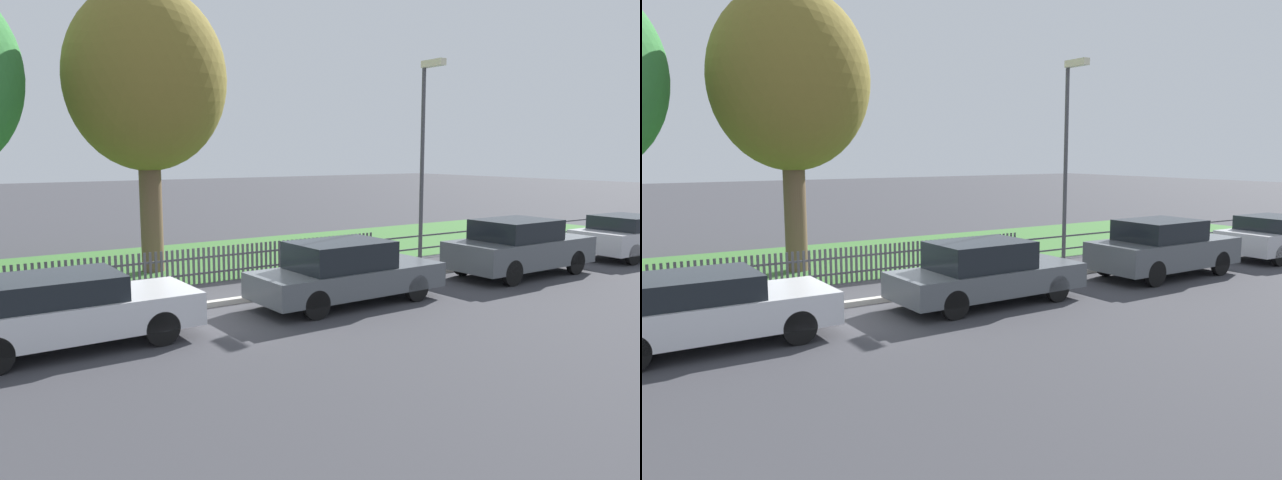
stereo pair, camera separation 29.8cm
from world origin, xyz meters
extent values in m
plane|color=#38383D|center=(0.00, 0.00, 0.00)|extent=(120.00, 120.00, 0.00)
cube|color=#B2ADA3|center=(0.00, 0.10, 0.06)|extent=(38.27, 0.20, 0.12)
cube|color=#3D7033|center=(0.00, 5.81, 0.01)|extent=(38.27, 6.76, 0.01)
cube|color=#4C4C51|center=(0.00, 2.46, 0.26)|extent=(38.27, 0.03, 0.05)
cube|color=#4C4C51|center=(0.00, 2.46, 0.66)|extent=(38.27, 0.03, 0.05)
cube|color=#4C4C51|center=(-4.44, 2.43, 0.46)|extent=(0.06, 0.03, 0.92)
cube|color=#4C4C51|center=(-4.30, 2.43, 0.46)|extent=(0.06, 0.03, 0.92)
cube|color=#4C4C51|center=(-4.17, 2.43, 0.46)|extent=(0.06, 0.03, 0.92)
cube|color=#4C4C51|center=(-4.03, 2.43, 0.46)|extent=(0.06, 0.03, 0.92)
cube|color=#4C4C51|center=(-3.89, 2.43, 0.46)|extent=(0.06, 0.03, 0.92)
cube|color=#4C4C51|center=(-3.76, 2.43, 0.46)|extent=(0.06, 0.03, 0.92)
cube|color=#4C4C51|center=(-3.62, 2.43, 0.46)|extent=(0.06, 0.03, 0.92)
cube|color=#4C4C51|center=(-3.48, 2.43, 0.46)|extent=(0.06, 0.03, 0.92)
cube|color=#4C4C51|center=(-3.35, 2.43, 0.46)|extent=(0.06, 0.03, 0.92)
cube|color=#4C4C51|center=(-3.21, 2.43, 0.46)|extent=(0.06, 0.03, 0.92)
cube|color=#4C4C51|center=(-3.07, 2.43, 0.46)|extent=(0.06, 0.03, 0.92)
cube|color=#4C4C51|center=(-2.94, 2.43, 0.46)|extent=(0.06, 0.03, 0.92)
cube|color=#4C4C51|center=(-2.80, 2.43, 0.46)|extent=(0.06, 0.03, 0.92)
cube|color=#4C4C51|center=(-2.66, 2.43, 0.46)|extent=(0.06, 0.03, 0.92)
cube|color=#4C4C51|center=(-2.53, 2.43, 0.46)|extent=(0.06, 0.03, 0.92)
cube|color=#4C4C51|center=(-2.39, 2.43, 0.46)|extent=(0.06, 0.03, 0.92)
cube|color=#4C4C51|center=(-2.25, 2.43, 0.46)|extent=(0.06, 0.03, 0.92)
cube|color=#4C4C51|center=(-2.12, 2.43, 0.46)|extent=(0.06, 0.03, 0.92)
cube|color=#4C4C51|center=(-1.98, 2.43, 0.46)|extent=(0.06, 0.03, 0.92)
cube|color=#4C4C51|center=(-1.84, 2.43, 0.46)|extent=(0.06, 0.03, 0.92)
cube|color=#4C4C51|center=(-1.71, 2.43, 0.46)|extent=(0.06, 0.03, 0.92)
cube|color=#4C4C51|center=(-1.57, 2.43, 0.46)|extent=(0.06, 0.03, 0.92)
cube|color=#4C4C51|center=(-1.43, 2.43, 0.46)|extent=(0.06, 0.03, 0.92)
cube|color=#4C4C51|center=(-1.30, 2.43, 0.46)|extent=(0.06, 0.03, 0.92)
cube|color=#4C4C51|center=(-1.16, 2.43, 0.46)|extent=(0.06, 0.03, 0.92)
cube|color=#4C4C51|center=(-1.02, 2.43, 0.46)|extent=(0.06, 0.03, 0.92)
cube|color=#4C4C51|center=(-0.89, 2.43, 0.46)|extent=(0.06, 0.03, 0.92)
cube|color=#4C4C51|center=(-0.75, 2.43, 0.46)|extent=(0.06, 0.03, 0.92)
cube|color=#4C4C51|center=(-0.61, 2.43, 0.46)|extent=(0.06, 0.03, 0.92)
cube|color=#4C4C51|center=(-0.48, 2.43, 0.46)|extent=(0.06, 0.03, 0.92)
cube|color=#4C4C51|center=(-0.34, 2.43, 0.46)|extent=(0.06, 0.03, 0.92)
cube|color=#4C4C51|center=(-0.20, 2.43, 0.46)|extent=(0.06, 0.03, 0.92)
cube|color=#4C4C51|center=(-0.07, 2.43, 0.46)|extent=(0.06, 0.03, 0.92)
cube|color=#4C4C51|center=(0.07, 2.43, 0.46)|extent=(0.06, 0.03, 0.92)
cube|color=#4C4C51|center=(0.20, 2.43, 0.46)|extent=(0.06, 0.03, 0.92)
cube|color=#4C4C51|center=(0.34, 2.43, 0.46)|extent=(0.06, 0.03, 0.92)
cube|color=#4C4C51|center=(0.48, 2.43, 0.46)|extent=(0.06, 0.03, 0.92)
cube|color=#4C4C51|center=(0.61, 2.43, 0.46)|extent=(0.06, 0.03, 0.92)
cube|color=#4C4C51|center=(0.75, 2.43, 0.46)|extent=(0.06, 0.03, 0.92)
cube|color=#4C4C51|center=(0.89, 2.43, 0.46)|extent=(0.06, 0.03, 0.92)
cube|color=#4C4C51|center=(1.02, 2.43, 0.46)|extent=(0.06, 0.03, 0.92)
cube|color=#4C4C51|center=(1.16, 2.43, 0.46)|extent=(0.06, 0.03, 0.92)
cube|color=#4C4C51|center=(1.30, 2.43, 0.46)|extent=(0.06, 0.03, 0.92)
cube|color=#4C4C51|center=(1.43, 2.43, 0.46)|extent=(0.06, 0.03, 0.92)
cube|color=#4C4C51|center=(1.57, 2.43, 0.46)|extent=(0.06, 0.03, 0.92)
cube|color=#4C4C51|center=(1.71, 2.43, 0.46)|extent=(0.06, 0.03, 0.92)
cube|color=#4C4C51|center=(1.84, 2.43, 0.46)|extent=(0.06, 0.03, 0.92)
cube|color=#4C4C51|center=(1.98, 2.43, 0.46)|extent=(0.06, 0.03, 0.92)
cube|color=#4C4C51|center=(2.12, 2.43, 0.46)|extent=(0.06, 0.03, 0.92)
cube|color=#4C4C51|center=(2.25, 2.43, 0.46)|extent=(0.06, 0.03, 0.92)
cube|color=#4C4C51|center=(2.39, 2.43, 0.46)|extent=(0.06, 0.03, 0.92)
cube|color=#4C4C51|center=(2.53, 2.43, 0.46)|extent=(0.06, 0.03, 0.92)
cube|color=#4C4C51|center=(2.66, 2.43, 0.46)|extent=(0.06, 0.03, 0.92)
cube|color=#4C4C51|center=(2.80, 2.43, 0.46)|extent=(0.06, 0.03, 0.92)
cube|color=#4C4C51|center=(2.94, 2.43, 0.46)|extent=(0.06, 0.03, 0.92)
cube|color=#4C4C51|center=(3.07, 2.43, 0.46)|extent=(0.06, 0.03, 0.92)
cube|color=#4C4C51|center=(3.21, 2.43, 0.46)|extent=(0.06, 0.03, 0.92)
cube|color=#4C4C51|center=(3.35, 2.43, 0.46)|extent=(0.06, 0.03, 0.92)
cube|color=#4C4C51|center=(3.48, 2.43, 0.46)|extent=(0.06, 0.03, 0.92)
cube|color=#4C4C51|center=(3.62, 2.43, 0.46)|extent=(0.06, 0.03, 0.92)
cube|color=#4C4C51|center=(3.76, 2.43, 0.46)|extent=(0.06, 0.03, 0.92)
cube|color=#4C4C51|center=(3.89, 2.43, 0.46)|extent=(0.06, 0.03, 0.92)
cube|color=#4C4C51|center=(4.03, 2.43, 0.46)|extent=(0.06, 0.03, 0.92)
cube|color=#4C4C51|center=(4.17, 2.43, 0.46)|extent=(0.06, 0.03, 0.92)
cube|color=#4C4C51|center=(4.30, 2.43, 0.46)|extent=(0.06, 0.03, 0.92)
cube|color=#4C4C51|center=(4.44, 2.43, 0.46)|extent=(0.06, 0.03, 0.92)
cube|color=#4C4C51|center=(4.58, 2.43, 0.46)|extent=(0.06, 0.03, 0.92)
cube|color=#4C4C51|center=(4.71, 2.43, 0.46)|extent=(0.06, 0.03, 0.92)
cube|color=#4C4C51|center=(4.85, 2.43, 0.46)|extent=(0.06, 0.03, 0.92)
cube|color=#4C4C51|center=(4.99, 2.43, 0.46)|extent=(0.06, 0.03, 0.92)
cube|color=#4C4C51|center=(5.12, 2.43, 0.46)|extent=(0.06, 0.03, 0.92)
cube|color=#4C4C51|center=(5.26, 2.43, 0.46)|extent=(0.06, 0.03, 0.92)
cube|color=#4C4C51|center=(5.40, 2.43, 0.46)|extent=(0.06, 0.03, 0.92)
cube|color=silver|center=(-3.87, -1.16, 0.55)|extent=(4.21, 1.78, 0.58)
cube|color=black|center=(-4.08, -1.16, 1.05)|extent=(2.03, 1.59, 0.42)
cylinder|color=black|center=(-2.58, -0.34, 0.30)|extent=(0.61, 0.15, 0.61)
cylinder|color=black|center=(-2.57, -1.94, 0.30)|extent=(0.61, 0.15, 0.61)
cube|color=#51565B|center=(1.87, -1.23, 0.53)|extent=(4.39, 1.74, 0.54)
cube|color=black|center=(1.65, -1.24, 1.09)|extent=(2.12, 1.53, 0.59)
cylinder|color=black|center=(3.21, -0.45, 0.30)|extent=(0.60, 0.15, 0.60)
cylinder|color=black|center=(3.24, -1.96, 0.30)|extent=(0.60, 0.15, 0.60)
cylinder|color=black|center=(0.51, -0.50, 0.30)|extent=(0.60, 0.15, 0.60)
cylinder|color=black|center=(0.54, -2.02, 0.30)|extent=(0.60, 0.15, 0.60)
cube|color=#51565B|center=(7.59, -1.25, 0.63)|extent=(4.26, 1.84, 0.70)
cube|color=black|center=(7.38, -1.26, 1.25)|extent=(2.06, 1.63, 0.53)
cylinder|color=black|center=(8.89, -0.42, 0.33)|extent=(0.66, 0.15, 0.66)
cylinder|color=black|center=(8.91, -2.05, 0.33)|extent=(0.66, 0.15, 0.66)
cylinder|color=black|center=(6.26, -0.46, 0.33)|extent=(0.66, 0.15, 0.66)
cylinder|color=black|center=(6.29, -2.09, 0.33)|extent=(0.66, 0.15, 0.66)
cube|color=#BCBCC1|center=(12.74, -1.33, 0.59)|extent=(3.80, 1.94, 0.65)
cube|color=black|center=(12.55, -1.33, 1.12)|extent=(1.85, 1.70, 0.42)
cylinder|color=black|center=(13.93, -0.52, 0.31)|extent=(0.63, 0.16, 0.63)
cylinder|color=black|center=(11.61, -0.45, 0.31)|extent=(0.63, 0.16, 0.63)
cylinder|color=black|center=(11.55, -2.14, 0.31)|extent=(0.63, 0.16, 0.63)
cylinder|color=black|center=(4.01, 1.33, 0.29)|extent=(0.57, 0.12, 0.57)
cylinder|color=black|center=(2.78, 1.29, 0.29)|extent=(0.57, 0.12, 0.57)
ellipsoid|color=black|center=(3.39, 1.31, 0.63)|extent=(1.65, 0.72, 0.81)
ellipsoid|color=black|center=(3.78, 1.32, 0.84)|extent=(0.41, 0.84, 0.37)
cylinder|color=brown|center=(-0.47, 4.72, 1.94)|extent=(0.60, 0.60, 3.88)
ellipsoid|color=olive|center=(-0.47, 4.72, 5.23)|extent=(4.27, 4.27, 4.91)
cylinder|color=#47474C|center=(5.87, 0.79, 2.76)|extent=(0.11, 0.11, 5.52)
cube|color=beige|center=(5.87, 0.44, 5.62)|extent=(0.20, 0.76, 0.18)
camera|label=1|loc=(-6.04, -12.04, 3.30)|focal=35.00mm
camera|label=2|loc=(-5.79, -12.20, 3.30)|focal=35.00mm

